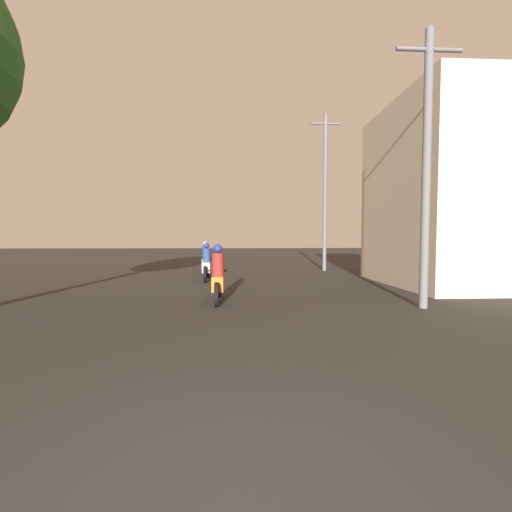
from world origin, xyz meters
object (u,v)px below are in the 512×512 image
Objects in this scene: motorcycle_yellow at (206,260)px; building_right_near at (449,195)px; utility_pole_far at (325,190)px; utility_pole_near at (426,164)px; motorcycle_white at (207,265)px; motorcycle_orange at (218,279)px.

building_right_near is at bearing -26.11° from motorcycle_yellow.
motorcycle_yellow is 0.24× the size of utility_pole_far.
motorcycle_yellow is at bearing 123.45° from utility_pole_near.
motorcycle_white is at bearing 134.45° from utility_pole_near.
utility_pole_far is at bearing 7.57° from motorcycle_yellow.
motorcycle_orange is 9.18m from building_right_near.
motorcycle_white is at bearing -80.88° from motorcycle_yellow.
motorcycle_orange is at bearing -120.41° from utility_pole_far.
building_right_near is 0.99× the size of utility_pole_near.
utility_pole_far reaches higher than motorcycle_orange.
utility_pole_near is at bearing -13.00° from motorcycle_orange.
motorcycle_white is 1.09× the size of motorcycle_yellow.
utility_pole_near is (5.79, -5.90, 2.87)m from motorcycle_white.
utility_pole_near reaches higher than building_right_near.
motorcycle_yellow is (-1.09, 8.23, -0.01)m from motorcycle_orange.
motorcycle_white is at bearing 97.70° from motorcycle_orange.
motorcycle_orange is at bearing -78.60° from motorcycle_white.
utility_pole_far reaches higher than motorcycle_white.
utility_pole_far is (5.12, 8.72, 3.63)m from motorcycle_orange.
building_right_near is at bearing -61.25° from utility_pole_far.
utility_pole_far reaches higher than motorcycle_yellow.
utility_pole_near reaches higher than motorcycle_yellow.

